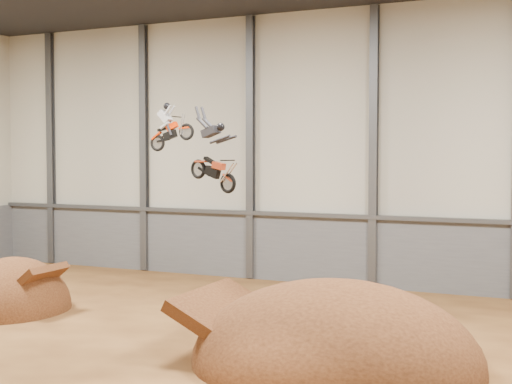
% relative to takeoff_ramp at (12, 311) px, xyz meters
% --- Properties ---
extents(floor, '(40.00, 40.00, 0.00)m').
position_rel_takeoff_ramp_xyz_m(floor, '(9.27, -3.46, 0.00)').
color(floor, '#512F15').
rests_on(floor, ground).
extents(back_wall, '(40.00, 0.10, 14.00)m').
position_rel_takeoff_ramp_xyz_m(back_wall, '(9.27, 11.54, 7.00)').
color(back_wall, beige).
rests_on(back_wall, ground).
extents(lower_band_back, '(39.80, 0.18, 3.50)m').
position_rel_takeoff_ramp_xyz_m(lower_band_back, '(9.27, 11.44, 1.75)').
color(lower_band_back, '#5A5C62').
rests_on(lower_band_back, ground).
extents(steel_rail, '(39.80, 0.35, 0.20)m').
position_rel_takeoff_ramp_xyz_m(steel_rail, '(9.27, 11.29, 3.55)').
color(steel_rail, '#47494F').
rests_on(steel_rail, lower_band_back).
extents(steel_column_0, '(0.40, 0.36, 13.90)m').
position_rel_takeoff_ramp_xyz_m(steel_column_0, '(-7.39, 11.34, 7.00)').
color(steel_column_0, '#47494F').
rests_on(steel_column_0, ground).
extents(steel_column_1, '(0.40, 0.36, 13.90)m').
position_rel_takeoff_ramp_xyz_m(steel_column_1, '(-0.73, 11.34, 7.00)').
color(steel_column_1, '#47494F').
rests_on(steel_column_1, ground).
extents(steel_column_2, '(0.40, 0.36, 13.90)m').
position_rel_takeoff_ramp_xyz_m(steel_column_2, '(5.94, 11.34, 7.00)').
color(steel_column_2, '#47494F').
rests_on(steel_column_2, ground).
extents(steel_column_3, '(0.40, 0.36, 13.90)m').
position_rel_takeoff_ramp_xyz_m(steel_column_3, '(12.61, 11.34, 7.00)').
color(steel_column_3, '#47494F').
rests_on(steel_column_3, ground).
extents(takeoff_ramp, '(4.61, 5.31, 4.61)m').
position_rel_takeoff_ramp_xyz_m(takeoff_ramp, '(0.00, 0.00, 0.00)').
color(takeoff_ramp, '#391D0E').
rests_on(takeoff_ramp, ground).
extents(landing_ramp, '(9.31, 8.23, 5.37)m').
position_rel_takeoff_ramp_xyz_m(landing_ramp, '(14.90, -1.86, 0.00)').
color(landing_ramp, '#391D0E').
rests_on(landing_ramp, ground).
extents(fmx_rider_a, '(2.73, 0.91, 2.57)m').
position_rel_takeoff_ramp_xyz_m(fmx_rider_a, '(6.13, 3.11, 8.03)').
color(fmx_rider_a, '#E93002').
extents(fmx_rider_b, '(3.72, 1.81, 3.35)m').
position_rel_takeoff_ramp_xyz_m(fmx_rider_b, '(9.69, -0.32, 6.81)').
color(fmx_rider_b, '#AF391A').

